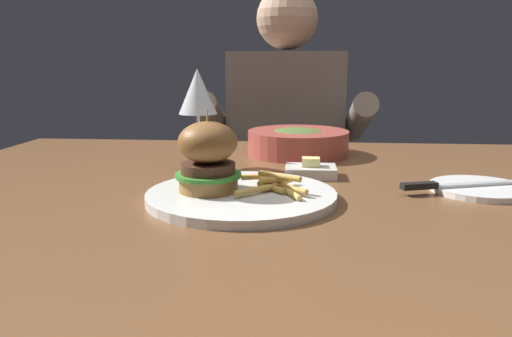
{
  "coord_description": "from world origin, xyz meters",
  "views": [
    {
      "loc": [
        0.03,
        -0.82,
        0.95
      ],
      "look_at": [
        -0.04,
        -0.06,
        0.78
      ],
      "focal_mm": 35.0,
      "sensor_mm": 36.0,
      "label": 1
    }
  ],
  "objects_px": {
    "table_knife": "(452,185)",
    "soup_bowl": "(298,141)",
    "main_plate": "(241,196)",
    "diner_person": "(285,182)",
    "butter_dish": "(311,171)",
    "burger_sandwich": "(208,157)",
    "wine_glass": "(198,94)",
    "bread_plate": "(479,188)"
  },
  "relations": [
    {
      "from": "main_plate",
      "to": "soup_bowl",
      "type": "xyz_separation_m",
      "value": [
        0.09,
        0.4,
        0.02
      ]
    },
    {
      "from": "burger_sandwich",
      "to": "wine_glass",
      "type": "xyz_separation_m",
      "value": [
        -0.06,
        0.24,
        0.08
      ]
    },
    {
      "from": "main_plate",
      "to": "diner_person",
      "type": "height_order",
      "value": "diner_person"
    },
    {
      "from": "soup_bowl",
      "to": "diner_person",
      "type": "xyz_separation_m",
      "value": [
        -0.04,
        0.46,
        -0.21
      ]
    },
    {
      "from": "wine_glass",
      "to": "bread_plate",
      "type": "bearing_deg",
      "value": -16.87
    },
    {
      "from": "table_knife",
      "to": "main_plate",
      "type": "bearing_deg",
      "value": -167.63
    },
    {
      "from": "table_knife",
      "to": "diner_person",
      "type": "xyz_separation_m",
      "value": [
        -0.29,
        0.79,
        -0.19
      ]
    },
    {
      "from": "burger_sandwich",
      "to": "soup_bowl",
      "type": "height_order",
      "value": "burger_sandwich"
    },
    {
      "from": "burger_sandwich",
      "to": "main_plate",
      "type": "bearing_deg",
      "value": 0.45
    },
    {
      "from": "wine_glass",
      "to": "diner_person",
      "type": "xyz_separation_m",
      "value": [
        0.16,
        0.62,
        -0.32
      ]
    },
    {
      "from": "burger_sandwich",
      "to": "butter_dish",
      "type": "height_order",
      "value": "burger_sandwich"
    },
    {
      "from": "bread_plate",
      "to": "butter_dish",
      "type": "distance_m",
      "value": 0.29
    },
    {
      "from": "table_knife",
      "to": "soup_bowl",
      "type": "xyz_separation_m",
      "value": [
        -0.25,
        0.32,
        0.02
      ]
    },
    {
      "from": "table_knife",
      "to": "diner_person",
      "type": "relative_size",
      "value": 0.18
    },
    {
      "from": "butter_dish",
      "to": "diner_person",
      "type": "xyz_separation_m",
      "value": [
        -0.06,
        0.69,
        -0.19
      ]
    },
    {
      "from": "burger_sandwich",
      "to": "diner_person",
      "type": "xyz_separation_m",
      "value": [
        0.1,
        0.86,
        -0.24
      ]
    },
    {
      "from": "burger_sandwich",
      "to": "bread_plate",
      "type": "relative_size",
      "value": 0.79
    },
    {
      "from": "burger_sandwich",
      "to": "butter_dish",
      "type": "relative_size",
      "value": 1.35
    },
    {
      "from": "main_plate",
      "to": "table_knife",
      "type": "xyz_separation_m",
      "value": [
        0.34,
        0.07,
        0.01
      ]
    },
    {
      "from": "bread_plate",
      "to": "table_knife",
      "type": "xyz_separation_m",
      "value": [
        -0.05,
        -0.02,
        0.01
      ]
    },
    {
      "from": "main_plate",
      "to": "diner_person",
      "type": "distance_m",
      "value": 0.88
    },
    {
      "from": "main_plate",
      "to": "burger_sandwich",
      "type": "relative_size",
      "value": 2.32
    },
    {
      "from": "bread_plate",
      "to": "wine_glass",
      "type": "bearing_deg",
      "value": 163.13
    },
    {
      "from": "butter_dish",
      "to": "main_plate",
      "type": "bearing_deg",
      "value": -122.81
    },
    {
      "from": "burger_sandwich",
      "to": "wine_glass",
      "type": "relative_size",
      "value": 0.64
    },
    {
      "from": "main_plate",
      "to": "table_knife",
      "type": "bearing_deg",
      "value": 12.37
    },
    {
      "from": "main_plate",
      "to": "wine_glass",
      "type": "height_order",
      "value": "wine_glass"
    },
    {
      "from": "burger_sandwich",
      "to": "table_knife",
      "type": "distance_m",
      "value": 0.4
    },
    {
      "from": "table_knife",
      "to": "wine_glass",
      "type": "bearing_deg",
      "value": 159.68
    },
    {
      "from": "butter_dish",
      "to": "diner_person",
      "type": "relative_size",
      "value": 0.08
    },
    {
      "from": "burger_sandwich",
      "to": "butter_dish",
      "type": "bearing_deg",
      "value": 46.75
    },
    {
      "from": "burger_sandwich",
      "to": "wine_glass",
      "type": "bearing_deg",
      "value": 104.47
    },
    {
      "from": "wine_glass",
      "to": "soup_bowl",
      "type": "relative_size",
      "value": 0.85
    },
    {
      "from": "bread_plate",
      "to": "soup_bowl",
      "type": "bearing_deg",
      "value": 134.02
    },
    {
      "from": "wine_glass",
      "to": "table_knife",
      "type": "height_order",
      "value": "wine_glass"
    },
    {
      "from": "burger_sandwich",
      "to": "butter_dish",
      "type": "xyz_separation_m",
      "value": [
        0.16,
        0.17,
        -0.06
      ]
    },
    {
      "from": "table_knife",
      "to": "diner_person",
      "type": "height_order",
      "value": "diner_person"
    },
    {
      "from": "table_knife",
      "to": "butter_dish",
      "type": "height_order",
      "value": "butter_dish"
    },
    {
      "from": "soup_bowl",
      "to": "diner_person",
      "type": "bearing_deg",
      "value": 94.92
    },
    {
      "from": "main_plate",
      "to": "butter_dish",
      "type": "distance_m",
      "value": 0.2
    },
    {
      "from": "soup_bowl",
      "to": "diner_person",
      "type": "relative_size",
      "value": 0.2
    },
    {
      "from": "burger_sandwich",
      "to": "butter_dish",
      "type": "distance_m",
      "value": 0.24
    }
  ]
}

